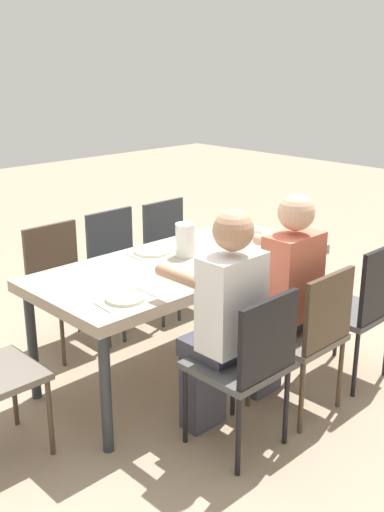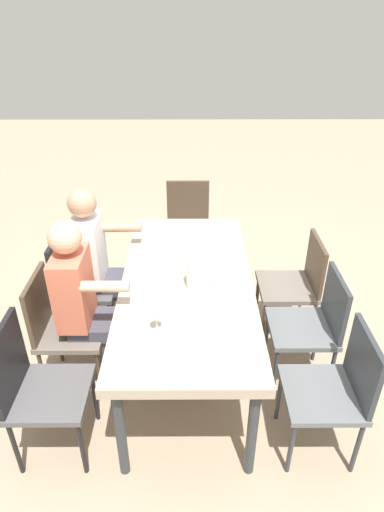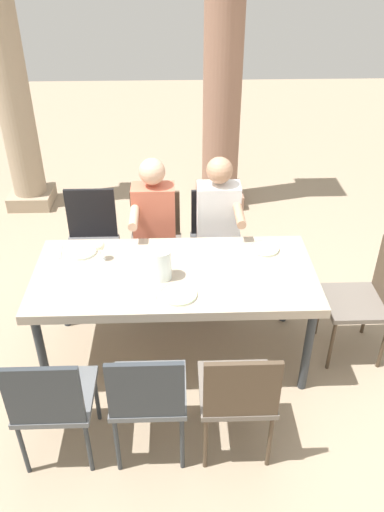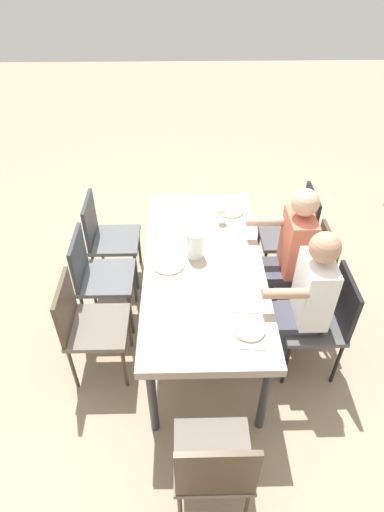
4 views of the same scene
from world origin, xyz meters
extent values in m
plane|color=gray|center=(0.00, 0.00, 0.00)|extent=(16.00, 16.00, 0.00)
cube|color=tan|center=(0.00, 0.00, 0.73)|extent=(1.94, 0.89, 0.07)
cylinder|color=#2D3338|center=(-0.89, 0.37, 0.35)|extent=(0.06, 0.06, 0.70)
cylinder|color=#2D3338|center=(0.89, 0.37, 0.35)|extent=(0.06, 0.06, 0.70)
cylinder|color=#2D3338|center=(-0.89, -0.37, 0.35)|extent=(0.06, 0.06, 0.70)
cylinder|color=#2D3338|center=(0.89, -0.37, 0.35)|extent=(0.06, 0.06, 0.70)
cube|color=#4F4F50|center=(-0.71, 0.79, 0.45)|extent=(0.44, 0.44, 0.04)
cube|color=black|center=(-0.71, 0.99, 0.69)|extent=(0.42, 0.03, 0.47)
cylinder|color=black|center=(-0.90, 0.60, 0.22)|extent=(0.03, 0.03, 0.43)
cylinder|color=black|center=(-0.52, 0.60, 0.22)|extent=(0.03, 0.03, 0.43)
cylinder|color=black|center=(-0.90, 0.98, 0.22)|extent=(0.03, 0.03, 0.43)
cylinder|color=black|center=(-0.52, 0.98, 0.22)|extent=(0.03, 0.03, 0.43)
cube|color=#5B5E61|center=(-0.71, -0.79, 0.44)|extent=(0.44, 0.44, 0.04)
cube|color=#2D3338|center=(-0.71, -0.99, 0.66)|extent=(0.42, 0.03, 0.43)
cylinder|color=#2D3338|center=(-0.52, -0.60, 0.21)|extent=(0.03, 0.03, 0.42)
cylinder|color=#2D3338|center=(-0.90, -0.60, 0.21)|extent=(0.03, 0.03, 0.42)
cylinder|color=#2D3338|center=(-0.52, -0.98, 0.21)|extent=(0.03, 0.03, 0.42)
cylinder|color=#2D3338|center=(-0.90, -0.98, 0.21)|extent=(0.03, 0.03, 0.42)
cube|color=#6A6158|center=(-0.16, 0.79, 0.46)|extent=(0.44, 0.44, 0.04)
cube|color=#473828|center=(-0.16, 0.99, 0.68)|extent=(0.42, 0.03, 0.43)
cylinder|color=#473828|center=(-0.35, 0.60, 0.22)|extent=(0.03, 0.03, 0.44)
cylinder|color=#473828|center=(0.03, 0.60, 0.22)|extent=(0.03, 0.03, 0.44)
cylinder|color=#473828|center=(-0.35, 0.98, 0.22)|extent=(0.03, 0.03, 0.44)
cylinder|color=#473828|center=(0.03, 0.98, 0.22)|extent=(0.03, 0.03, 0.44)
cube|color=#5B5E61|center=(-0.16, -0.79, 0.47)|extent=(0.44, 0.44, 0.04)
cube|color=#2D3338|center=(-0.16, -0.99, 0.68)|extent=(0.42, 0.03, 0.41)
cylinder|color=#2D3338|center=(0.03, -0.60, 0.23)|extent=(0.03, 0.03, 0.46)
cylinder|color=#2D3338|center=(-0.35, -0.60, 0.23)|extent=(0.03, 0.03, 0.46)
cylinder|color=#2D3338|center=(0.03, -0.98, 0.23)|extent=(0.03, 0.03, 0.46)
cylinder|color=#2D3338|center=(-0.35, -0.98, 0.23)|extent=(0.03, 0.03, 0.46)
cube|color=#4F4F50|center=(0.36, 0.79, 0.47)|extent=(0.44, 0.44, 0.04)
cube|color=black|center=(0.36, 0.99, 0.68)|extent=(0.42, 0.03, 0.43)
cylinder|color=black|center=(0.17, 0.60, 0.22)|extent=(0.03, 0.03, 0.45)
cylinder|color=black|center=(0.55, 0.60, 0.22)|extent=(0.03, 0.03, 0.45)
cylinder|color=black|center=(0.17, 0.98, 0.22)|extent=(0.03, 0.03, 0.45)
cylinder|color=black|center=(0.55, 0.98, 0.22)|extent=(0.03, 0.03, 0.45)
cube|color=#6A6158|center=(0.36, -0.79, 0.46)|extent=(0.44, 0.44, 0.04)
cube|color=#473828|center=(0.36, -0.99, 0.67)|extent=(0.42, 0.03, 0.42)
cylinder|color=#473828|center=(0.55, -0.60, 0.22)|extent=(0.03, 0.03, 0.44)
cylinder|color=#473828|center=(0.17, -0.60, 0.22)|extent=(0.03, 0.03, 0.44)
cylinder|color=#473828|center=(0.55, -0.98, 0.22)|extent=(0.03, 0.03, 0.44)
cylinder|color=#473828|center=(0.17, -0.98, 0.22)|extent=(0.03, 0.03, 0.44)
cube|color=#6A6158|center=(1.31, 0.00, 0.46)|extent=(0.44, 0.44, 0.04)
cube|color=#473828|center=(1.51, 0.00, 0.69)|extent=(0.03, 0.42, 0.45)
cylinder|color=#473828|center=(1.12, 0.19, 0.22)|extent=(0.03, 0.03, 0.44)
cylinder|color=#473828|center=(1.12, -0.19, 0.22)|extent=(0.03, 0.03, 0.44)
cylinder|color=#473828|center=(1.50, 0.19, 0.22)|extent=(0.03, 0.03, 0.44)
cylinder|color=#473828|center=(1.50, -0.19, 0.22)|extent=(0.03, 0.03, 0.44)
cube|color=#3F3F4C|center=(0.36, 0.54, 0.23)|extent=(0.24, 0.14, 0.46)
cube|color=#3F3F4C|center=(0.36, 0.63, 0.51)|extent=(0.28, 0.32, 0.10)
cube|color=white|center=(0.36, 0.74, 0.81)|extent=(0.34, 0.20, 0.50)
sphere|color=tan|center=(0.36, 0.74, 1.19)|extent=(0.21, 0.21, 0.21)
cylinder|color=tan|center=(0.50, 0.50, 0.92)|extent=(0.07, 0.30, 0.07)
cube|color=#3F3F4C|center=(-0.16, 0.54, 0.23)|extent=(0.24, 0.14, 0.46)
cube|color=#3F3F4C|center=(-0.16, 0.63, 0.51)|extent=(0.28, 0.32, 0.10)
cube|color=#CC664C|center=(-0.16, 0.74, 0.81)|extent=(0.34, 0.20, 0.50)
sphere|color=tan|center=(-0.16, 0.74, 1.19)|extent=(0.20, 0.20, 0.20)
cylinder|color=tan|center=(-0.30, 0.50, 0.92)|extent=(0.07, 0.30, 0.07)
cylinder|color=white|center=(-0.68, 0.27, 0.77)|extent=(0.23, 0.23, 0.01)
torus|color=#A9CD91|center=(-0.68, 0.27, 0.78)|extent=(0.23, 0.23, 0.01)
cylinder|color=white|center=(-0.52, 0.17, 0.77)|extent=(0.06, 0.06, 0.00)
cylinder|color=white|center=(-0.52, 0.17, 0.81)|extent=(0.01, 0.01, 0.08)
sphere|color=#F2EFCC|center=(-0.52, 0.17, 0.88)|extent=(0.07, 0.07, 0.07)
cube|color=silver|center=(-0.83, 0.27, 0.77)|extent=(0.04, 0.17, 0.01)
cube|color=silver|center=(-0.53, 0.27, 0.77)|extent=(0.03, 0.17, 0.01)
cylinder|color=white|center=(0.03, -0.26, 0.77)|extent=(0.24, 0.24, 0.01)
torus|color=#A4C786|center=(0.03, -0.26, 0.78)|extent=(0.24, 0.24, 0.01)
cube|color=silver|center=(-0.12, -0.26, 0.77)|extent=(0.04, 0.17, 0.01)
cube|color=silver|center=(0.18, -0.26, 0.77)|extent=(0.02, 0.17, 0.01)
cylinder|color=white|center=(0.66, 0.26, 0.77)|extent=(0.21, 0.21, 0.01)
torus|color=#A4C786|center=(0.66, 0.26, 0.78)|extent=(0.21, 0.21, 0.01)
cube|color=silver|center=(0.51, 0.26, 0.77)|extent=(0.03, 0.17, 0.01)
cube|color=silver|center=(0.81, 0.26, 0.77)|extent=(0.03, 0.17, 0.01)
cylinder|color=white|center=(-0.08, -0.06, 0.87)|extent=(0.13, 0.13, 0.22)
cylinder|color=#EFEAC6|center=(-0.08, -0.06, 0.84)|extent=(0.12, 0.12, 0.14)
camera|label=1|loc=(2.46, 2.63, 1.98)|focal=42.26mm
camera|label=2|loc=(-2.46, -0.03, 2.41)|focal=30.27mm
camera|label=3|loc=(0.02, -2.86, 2.79)|focal=35.76mm
camera|label=4|loc=(2.40, -0.14, 2.86)|focal=29.64mm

